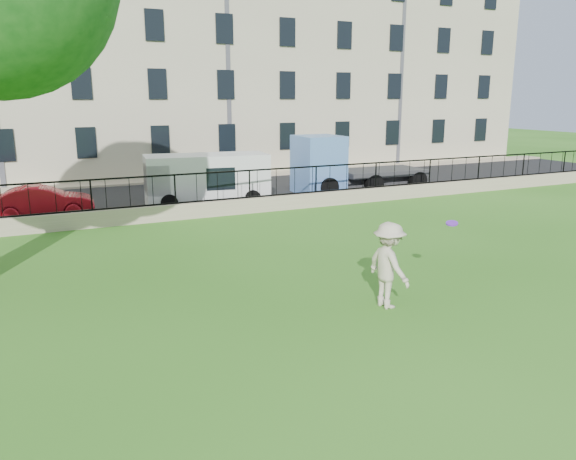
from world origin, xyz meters
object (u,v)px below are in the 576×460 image
red_sedan (43,202)px  blue_truck (359,163)px  frisbee (452,223)px  white_van (207,180)px  man (389,265)px

red_sedan → blue_truck: size_ratio=0.56×
frisbee → blue_truck: size_ratio=0.04×
white_van → blue_truck: (7.96, 0.44, 0.30)m
frisbee → blue_truck: blue_truck is taller
frisbee → red_sedan: 15.85m
man → white_van: bearing=-3.9°
red_sedan → blue_truck: 14.49m
frisbee → blue_truck: 15.33m
man → frisbee: size_ratio=7.09×
frisbee → red_sedan: (-8.01, 13.62, -1.16)m
frisbee → red_sedan: frisbee is taller
man → frisbee: bearing=-97.6°
red_sedan → white_van: white_van is taller
man → blue_truck: size_ratio=0.29×
frisbee → white_van: white_van is taller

